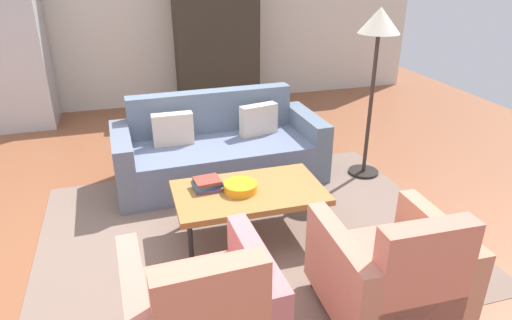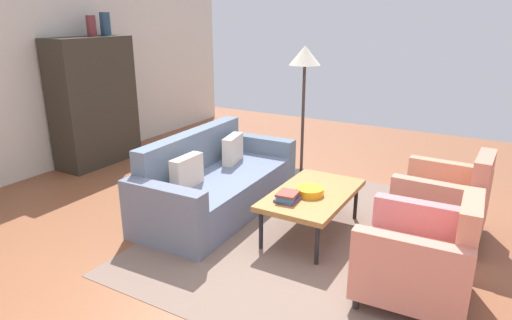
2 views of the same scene
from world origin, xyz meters
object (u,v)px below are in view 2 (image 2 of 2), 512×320
Objects in this scene: cabinet at (94,102)px; armchair_right at (448,204)px; armchair_left at (424,260)px; fruit_bowl at (310,191)px; couch at (214,184)px; book_stack at (288,197)px; vase_tall at (91,26)px; floor_lamp at (305,68)px; vase_round at (105,24)px; coffee_table at (312,196)px.

armchair_right is at bearing -89.04° from cabinet.
armchair_left is 1.29m from fruit_bowl.
couch is at bearing -102.09° from cabinet.
book_stack is at bearing -103.40° from cabinet.
fruit_bowl is 3.69m from cabinet.
fruit_bowl is at bearing 63.09° from armchair_left.
cabinet is 6.45× the size of vase_tall.
couch is 7.92× the size of fruit_bowl.
fruit_bowl is at bearing -25.70° from book_stack.
armchair_right is at bearing -114.85° from floor_lamp.
book_stack is at bearing 71.92° from couch.
fruit_bowl is at bearing -100.80° from vase_tall.
vase_tall is 0.25m from vase_round.
couch reaches higher than fruit_bowl.
floor_lamp is at bearing 27.89° from coffee_table.
armchair_left is 3.54× the size of book_stack.
vase_round reaches higher than armchair_left.
floor_lamp is (1.58, 0.80, 0.97)m from fruit_bowl.
fruit_bowl is 1.08× the size of book_stack.
vase_round is (0.25, 0.00, 0.02)m from vase_tall.
armchair_right is 3.16× the size of vase_tall.
cabinet is at bearing 92.53° from armchair_right.
armchair_left is at bearing -107.04° from vase_round.
armchair_left is at bearing -114.28° from fruit_bowl.
coffee_table is 0.67× the size of cabinet.
vase_tall is (0.62, 2.43, 1.65)m from couch.
floor_lamp is (1.82, 0.68, 0.96)m from book_stack.
armchair_right is 5.05m from vase_round.
armchair_left is 3.08m from floor_lamp.
armchair_right reaches higher than couch.
cabinet reaches higher than floor_lamp.
coffee_table is at bearing 0.00° from fruit_bowl.
floor_lamp is (2.11, 1.96, 1.10)m from armchair_left.
vase_round is at bearing 102.80° from floor_lamp.
vase_tall reaches higher than couch.
armchair_left is at bearing -104.26° from vase_tall.
vase_tall is (0.93, 3.50, 1.46)m from book_stack.
vase_round is (1.47, 4.78, 1.62)m from armchair_left.
book_stack is at bearing 154.30° from fruit_bowl.
coffee_table is 2.00m from floor_lamp.
vase_round is (1.18, 3.50, 1.48)m from book_stack.
fruit_bowl is 0.15× the size of cabinet.
armchair_left is 3.28× the size of fruit_bowl.
vase_round is at bearing 75.43° from fruit_bowl.
couch is at bearing 73.66° from book_stack.
vase_tall is (0.10, -0.00, 1.04)m from cabinet.
coffee_table is 1.31m from armchair_left.
couch reaches higher than book_stack.
armchair_right reaches higher than coffee_table.
armchair_right is 3.28× the size of fruit_bowl.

